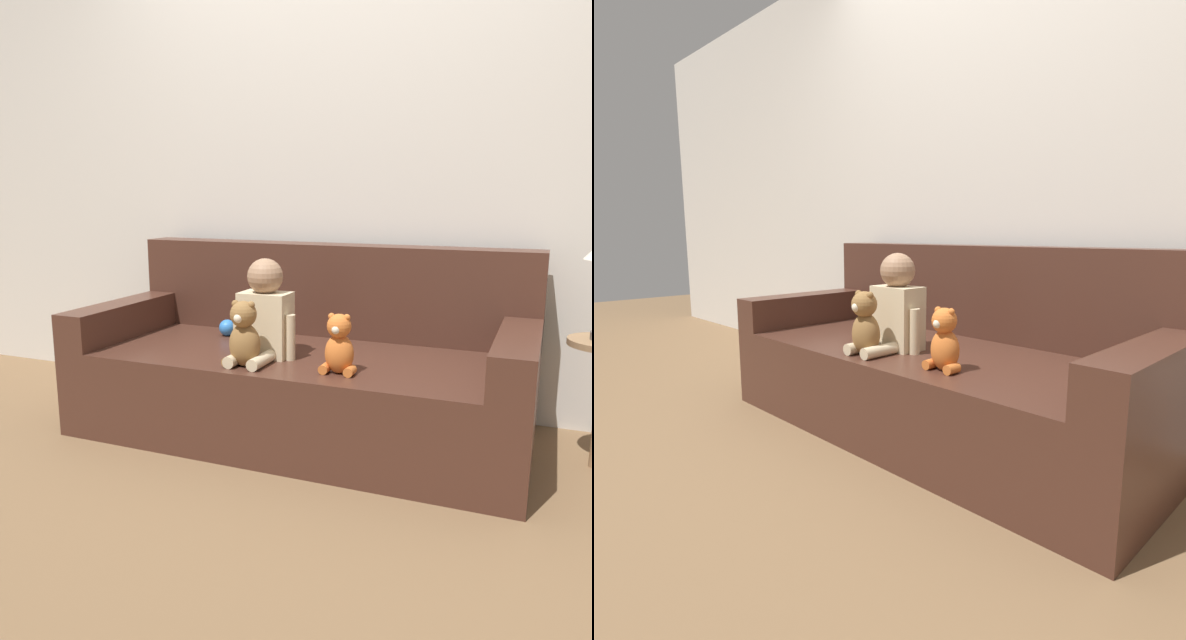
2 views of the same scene
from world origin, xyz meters
The scene contains 7 objects.
ground_plane centered at (0.00, 0.00, 0.00)m, with size 12.00×12.00×0.00m, color brown.
wall_back centered at (0.00, 0.54, 1.30)m, with size 8.00×0.05×2.60m.
couch centered at (0.00, 0.06, 0.29)m, with size 2.01×0.91×0.84m.
person_baby centered at (-0.10, -0.17, 0.58)m, with size 0.29×0.32×0.43m.
teddy_bear_brown centered at (-0.11, -0.34, 0.52)m, with size 0.16×0.13×0.27m.
plush_toy_side centered at (0.28, -0.28, 0.51)m, with size 0.14×0.11×0.24m.
toy_ball centered at (-0.45, 0.13, 0.43)m, with size 0.08×0.08×0.08m.
Camera 2 is at (1.44, -1.70, 0.90)m, focal length 28.00 mm.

